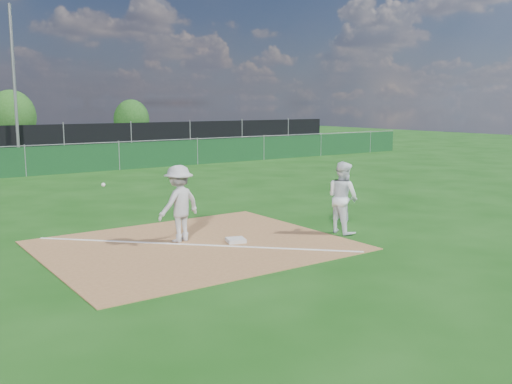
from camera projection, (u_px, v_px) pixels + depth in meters
ground at (64, 192)px, 19.21m from camera, size 90.00×90.00×0.00m
infield_dirt at (194, 245)px, 11.95m from camera, size 6.00×5.00×0.02m
foul_line at (194, 245)px, 11.95m from camera, size 5.01×5.01×0.01m
green_fence at (25, 162)px, 23.15m from camera, size 44.00×0.05×1.20m
light_pole at (14, 83)px, 29.69m from camera, size 0.16×0.16×8.00m
first_base at (236, 240)px, 12.19m from camera, size 0.47×0.47×0.08m
play_at_first at (179, 204)px, 12.15m from camera, size 2.27×0.87×1.64m
runner at (343, 197)px, 13.03m from camera, size 0.65×0.82×1.65m
car_right at (58, 139)px, 37.04m from camera, size 4.54×2.52×1.25m
tree_mid at (12, 117)px, 39.55m from camera, size 3.28×3.28×3.89m
tree_right at (131, 120)px, 44.44m from camera, size 2.74×2.74×3.26m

